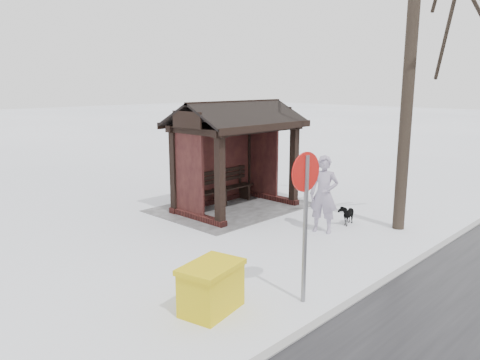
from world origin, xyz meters
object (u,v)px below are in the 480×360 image
bus_shelter (232,134)px  dog (347,214)px  grit_bin (211,287)px  road_sign (305,196)px  pedestrian (324,194)px

bus_shelter → dog: bus_shelter is taller
grit_bin → road_sign: size_ratio=0.46×
bus_shelter → grit_bin: (4.68, 4.19, -1.77)m
pedestrian → dog: size_ratio=3.03×
grit_bin → road_sign: 2.07m
dog → grit_bin: 5.67m
pedestrian → grit_bin: (4.62, 1.03, -0.54)m
bus_shelter → pedestrian: 3.39m
grit_bin → dog: bearing=177.6°
grit_bin → road_sign: road_sign is taller
pedestrian → grit_bin: bearing=-97.8°
dog → road_sign: road_sign is taller
pedestrian → road_sign: size_ratio=0.75×
pedestrian → road_sign: 3.92m
grit_bin → road_sign: (-1.28, 0.84, 1.40)m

